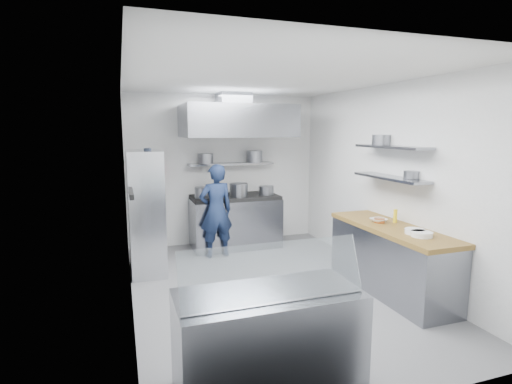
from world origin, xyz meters
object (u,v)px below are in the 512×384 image
object	(u,v)px
gas_range	(235,223)
wire_rack	(146,212)
chef	(216,211)
display_case	(268,342)

from	to	relation	value
gas_range	wire_rack	size ratio (longest dim) A/B	0.86
chef	wire_rack	world-z (taller)	wire_rack
chef	display_case	xyz separation A→B (m)	(-0.41, -3.62, -0.37)
gas_range	display_case	xyz separation A→B (m)	(-0.88, -4.10, -0.03)
chef	wire_rack	size ratio (longest dim) A/B	0.86
gas_range	chef	distance (m)	0.76
display_case	gas_range	bearing A→B (deg)	77.93
chef	gas_range	bearing A→B (deg)	-140.50
display_case	chef	bearing A→B (deg)	83.55
chef	wire_rack	xyz separation A→B (m)	(-1.16, -0.37, 0.13)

